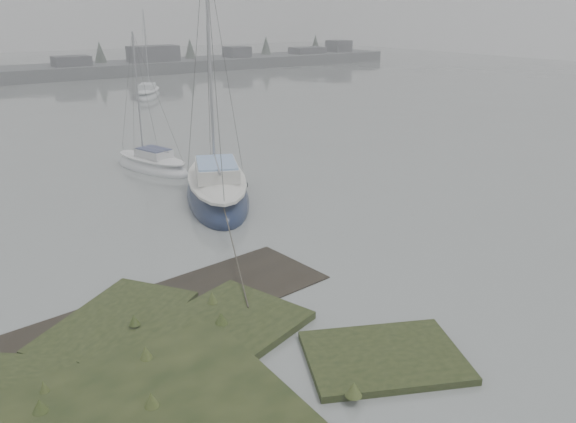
% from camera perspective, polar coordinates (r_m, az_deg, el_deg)
% --- Properties ---
extents(ground, '(160.00, 160.00, 0.00)m').
position_cam_1_polar(ground, '(39.65, -23.38, 7.26)').
color(ground, slate).
rests_on(ground, ground).
extents(far_shoreline, '(60.00, 8.00, 4.15)m').
position_cam_1_polar(far_shoreline, '(78.34, -8.91, 14.71)').
color(far_shoreline, '#4C4F51').
rests_on(far_shoreline, ground).
extents(sailboat_main, '(5.41, 8.10, 10.90)m').
position_cam_1_polar(sailboat_main, '(23.81, -7.21, 2.07)').
color(sailboat_main, '#101A35').
rests_on(sailboat_main, ground).
extents(sailboat_white, '(3.05, 5.30, 7.10)m').
position_cam_1_polar(sailboat_white, '(28.88, -13.62, 4.60)').
color(sailboat_white, silver).
rests_on(sailboat_white, ground).
extents(sailboat_far_b, '(4.65, 5.94, 8.19)m').
position_cam_1_polar(sailboat_far_b, '(53.57, -14.01, 11.45)').
color(sailboat_far_b, '#AAB0B2').
rests_on(sailboat_far_b, ground).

